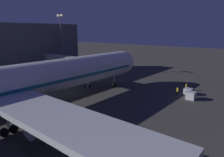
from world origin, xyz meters
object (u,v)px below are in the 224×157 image
at_px(apron_floodlight_mast, 61,40).
at_px(jet_bridge, 73,62).
at_px(traffic_cone_nose_port, 133,83).
at_px(traffic_cone_nose_starboard, 120,81).
at_px(baggage_container_mid_row, 191,96).
at_px(ground_crew_by_belt_loader, 178,91).
at_px(ground_crew_marshaller_fwd, 186,87).
at_px(baggage_container_near_belt, 188,91).

bearing_deg(apron_floodlight_mast, jet_bridge, 152.00).
distance_m(traffic_cone_nose_port, traffic_cone_nose_starboard, 4.40).
height_order(baggage_container_mid_row, traffic_cone_nose_starboard, baggage_container_mid_row).
height_order(ground_crew_by_belt_loader, ground_crew_marshaller_fwd, ground_crew_by_belt_loader).
relative_size(jet_bridge, baggage_container_near_belt, 11.12).
bearing_deg(ground_crew_by_belt_loader, jet_bridge, 16.98).
distance_m(apron_floodlight_mast, baggage_container_near_belt, 43.66).
relative_size(apron_floodlight_mast, traffic_cone_nose_starboard, 34.86).
bearing_deg(baggage_container_near_belt, traffic_cone_nose_starboard, 0.64).
distance_m(baggage_container_near_belt, ground_crew_marshaller_fwd, 3.14).
distance_m(baggage_container_mid_row, ground_crew_marshaller_fwd, 6.57).
relative_size(jet_bridge, traffic_cone_nose_starboard, 35.04).
bearing_deg(ground_crew_marshaller_fwd, baggage_container_mid_row, 118.10).
distance_m(ground_crew_by_belt_loader, traffic_cone_nose_starboard, 17.55).
bearing_deg(ground_crew_marshaller_fwd, apron_floodlight_mast, 6.67).
relative_size(ground_crew_marshaller_fwd, traffic_cone_nose_starboard, 3.21).
relative_size(jet_bridge, traffic_cone_nose_port, 35.04).
height_order(jet_bridge, baggage_container_mid_row, jet_bridge).
bearing_deg(ground_crew_by_belt_loader, ground_crew_marshaller_fwd, -92.19).
height_order(ground_crew_marshaller_fwd, traffic_cone_nose_port, ground_crew_marshaller_fwd).
bearing_deg(ground_crew_by_belt_loader, baggage_container_mid_row, 164.52).
height_order(jet_bridge, ground_crew_marshaller_fwd, jet_bridge).
bearing_deg(traffic_cone_nose_port, jet_bridge, 37.50).
bearing_deg(baggage_container_mid_row, apron_floodlight_mast, -1.31).
relative_size(apron_floodlight_mast, ground_crew_by_belt_loader, 10.24).
relative_size(baggage_container_mid_row, ground_crew_marshaller_fwd, 1.00).
relative_size(jet_bridge, ground_crew_by_belt_loader, 10.29).
relative_size(apron_floodlight_mast, ground_crew_marshaller_fwd, 10.86).
distance_m(baggage_container_near_belt, traffic_cone_nose_port, 14.68).
height_order(apron_floodlight_mast, traffic_cone_nose_starboard, apron_floodlight_mast).
relative_size(baggage_container_near_belt, baggage_container_mid_row, 0.98).
relative_size(apron_floodlight_mast, baggage_container_near_belt, 11.06).
xyz_separation_m(ground_crew_by_belt_loader, traffic_cone_nose_starboard, (17.43, -1.90, -0.76)).
bearing_deg(traffic_cone_nose_starboard, traffic_cone_nose_port, 180.00).
bearing_deg(ground_crew_by_belt_loader, baggage_container_near_belt, -127.86).
xyz_separation_m(baggage_container_near_belt, traffic_cone_nose_starboard, (19.07, 0.21, -0.44)).
xyz_separation_m(baggage_container_near_belt, baggage_container_mid_row, (-1.64, 3.02, 0.10)).
bearing_deg(baggage_container_near_belt, baggage_container_mid_row, 118.50).
height_order(baggage_container_mid_row, ground_crew_marshaller_fwd, ground_crew_marshaller_fwd).
xyz_separation_m(apron_floodlight_mast, baggage_container_mid_row, (-44.01, 1.00, -10.23)).
distance_m(ground_crew_marshaller_fwd, traffic_cone_nose_port, 13.57).
relative_size(ground_crew_by_belt_loader, ground_crew_marshaller_fwd, 1.06).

